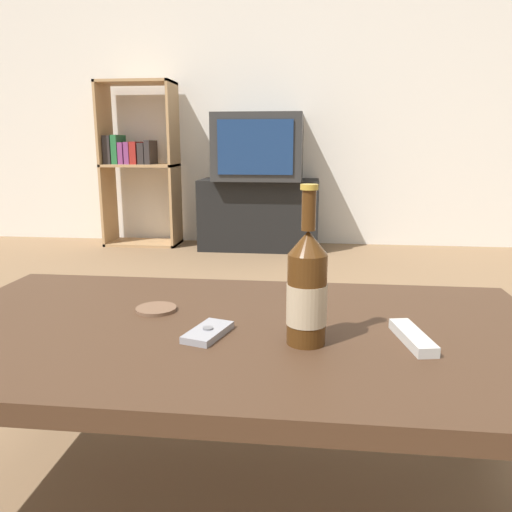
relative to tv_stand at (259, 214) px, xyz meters
name	(u,v)px	position (x,y,z in m)	size (l,w,h in m)	color
ground_plane	(236,496)	(0.24, -2.75, -0.26)	(12.00, 12.00, 0.00)	#846647
back_wall	(295,74)	(0.24, 0.27, 1.04)	(8.00, 0.05, 2.60)	silver
coffee_table	(234,349)	(0.24, -2.75, 0.10)	(1.32, 0.71, 0.41)	#422B1C
tv_stand	(259,214)	(0.00, 0.00, 0.00)	(0.88, 0.39, 0.52)	black
television	(259,147)	(0.00, 0.00, 0.50)	(0.63, 0.56, 0.47)	#2D2D2D
bookshelf	(137,161)	(-0.96, 0.06, 0.39)	(0.56, 0.30, 1.24)	tan
beer_bottle	(307,289)	(0.39, -2.83, 0.26)	(0.08, 0.08, 0.30)	#47280F
cell_phone	(208,332)	(0.20, -2.81, 0.16)	(0.09, 0.13, 0.02)	gray
remote_control	(413,337)	(0.59, -2.80, 0.16)	(0.07, 0.16, 0.02)	beige
coaster	(156,309)	(0.05, -2.68, 0.15)	(0.09, 0.09, 0.01)	brown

